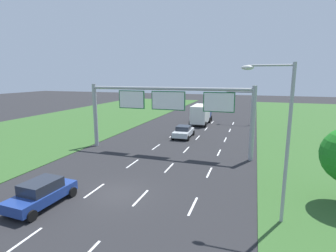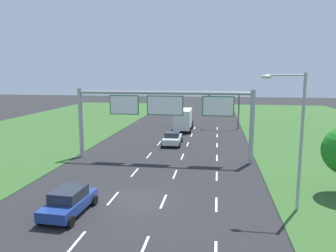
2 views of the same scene
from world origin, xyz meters
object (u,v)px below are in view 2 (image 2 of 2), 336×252
(sign_gantry, at_px, (165,110))
(traffic_light_mast, at_px, (226,104))
(car_lead_silver, at_px, (69,201))
(street_lamp, at_px, (295,130))
(car_near_red, at_px, (172,138))
(box_truck, at_px, (183,118))

(sign_gantry, height_order, traffic_light_mast, sign_gantry)
(car_lead_silver, distance_m, street_lamp, 14.31)
(car_near_red, height_order, car_lead_silver, car_lead_silver)
(traffic_light_mast, distance_m, street_lamp, 30.49)
(car_near_red, xyz_separation_m, sign_gantry, (0.25, -7.14, 4.18))
(sign_gantry, relative_size, street_lamp, 2.03)
(sign_gantry, xyz_separation_m, traffic_light_mast, (6.30, 19.61, -1.07))
(sign_gantry, distance_m, street_lamp, 14.38)
(car_near_red, bearing_deg, car_lead_silver, -101.44)
(box_truck, height_order, sign_gantry, sign_gantry)
(box_truck, xyz_separation_m, traffic_light_mast, (6.30, 1.94, 2.14))
(traffic_light_mast, relative_size, street_lamp, 0.66)
(street_lamp, bearing_deg, box_truck, 108.80)
(traffic_light_mast, bearing_deg, sign_gantry, -107.80)
(box_truck, xyz_separation_m, street_lamp, (9.65, -28.34, 3.35))
(box_truck, bearing_deg, car_lead_silver, -97.81)
(box_truck, relative_size, sign_gantry, 0.45)
(box_truck, distance_m, sign_gantry, 17.96)
(street_lamp, bearing_deg, sign_gantry, 132.11)
(car_near_red, relative_size, traffic_light_mast, 0.80)
(car_near_red, bearing_deg, street_lamp, -62.56)
(car_lead_silver, bearing_deg, street_lamp, 13.51)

